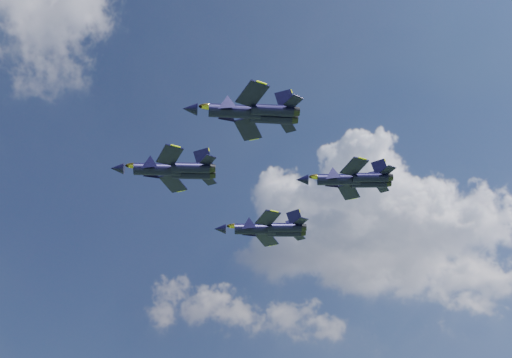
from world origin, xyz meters
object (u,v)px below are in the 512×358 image
(jet_left, at_px, (231,111))
(jet_slot, at_px, (335,179))
(jet_lead, at_px, (154,169))
(jet_right, at_px, (252,229))

(jet_left, distance_m, jet_slot, 23.55)
(jet_lead, distance_m, jet_left, 18.92)
(jet_slot, bearing_deg, jet_lead, 96.16)
(jet_left, xyz_separation_m, jet_right, (21.78, 22.34, -1.46))
(jet_left, distance_m, jet_right, 31.24)
(jet_lead, relative_size, jet_left, 1.00)
(jet_lead, xyz_separation_m, jet_right, (22.48, 3.43, -1.39))
(jet_slot, bearing_deg, jet_right, 44.26)
(jet_lead, distance_m, jet_slot, 28.83)
(jet_left, relative_size, jet_right, 1.02)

